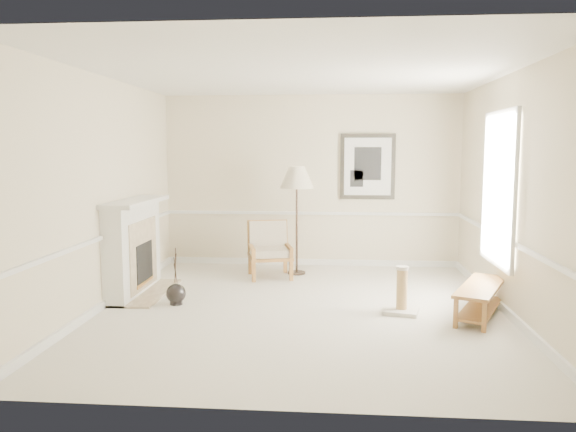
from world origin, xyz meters
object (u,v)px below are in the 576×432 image
object	(u,v)px
bench	(480,295)
scratching_post	(402,298)
armchair	(269,247)
floor_lamp	(297,180)
floor_vase	(176,294)

from	to	relation	value
bench	scratching_post	size ratio (longest dim) A/B	2.39
armchair	scratching_post	world-z (taller)	armchair
armchair	scratching_post	xyz separation A→B (m)	(1.85, -1.88, -0.28)
bench	floor_lamp	bearing A→B (deg)	137.82
floor_lamp	scratching_post	world-z (taller)	floor_lamp
armchair	scratching_post	bearing A→B (deg)	-59.76
scratching_post	floor_lamp	bearing A→B (deg)	124.62
bench	scratching_post	bearing A→B (deg)	176.10
armchair	bench	world-z (taller)	armchair
floor_vase	bench	size ratio (longest dim) A/B	0.54
floor_vase	bench	distance (m)	3.78
floor_vase	scratching_post	xyz separation A→B (m)	(2.85, -0.13, 0.05)
floor_vase	scratching_post	distance (m)	2.85
bench	floor_vase	bearing A→B (deg)	177.04
floor_vase	bench	xyz separation A→B (m)	(3.77, -0.20, 0.12)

